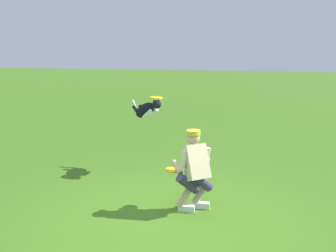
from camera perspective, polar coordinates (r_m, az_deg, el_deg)
name	(u,v)px	position (r m, az deg, el deg)	size (l,w,h in m)	color
ground_plane	(167,225)	(5.79, -0.20, -14.53)	(60.00, 60.00, 0.00)	#406F1C
person	(195,168)	(5.99, 4.02, -6.34)	(0.71, 0.55, 1.29)	silver
dog	(147,110)	(7.76, -3.22, 2.41)	(0.81, 0.73, 0.54)	black
frisbee_flying	(156,98)	(7.53, -1.76, 4.25)	(0.26, 0.26, 0.02)	yellow
frisbee_held	(173,170)	(6.17, 0.68, -6.59)	(0.22, 0.22, 0.02)	yellow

